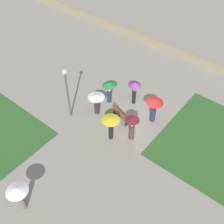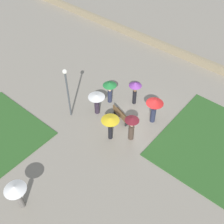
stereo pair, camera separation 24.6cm
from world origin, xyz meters
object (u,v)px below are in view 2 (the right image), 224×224
lamp_post (67,87)px  crowd_person_purple (135,88)px  crowd_person_yellow (110,123)px  crowd_person_white (97,100)px  lone_walker_mid_plaza (16,191)px  crowd_person_green (110,88)px  crowd_person_maroon (132,125)px  crowd_person_red (154,106)px  park_bench (121,115)px

lamp_post → crowd_person_purple: lamp_post is taller
crowd_person_purple → crowd_person_yellow: 3.84m
crowd_person_purple → crowd_person_white: size_ratio=1.16×
crowd_person_white → lone_walker_mid_plaza: 8.18m
crowd_person_yellow → crowd_person_green: size_ratio=1.06×
crowd_person_white → crowd_person_maroon: crowd_person_maroon is taller
crowd_person_purple → crowd_person_green: crowd_person_purple is taller
crowd_person_green → crowd_person_red: size_ratio=0.92×
crowd_person_yellow → crowd_person_red: 3.34m
park_bench → crowd_person_white: 2.00m
park_bench → crowd_person_white: (1.76, 0.53, 0.77)m
crowd_person_maroon → lone_walker_mid_plaza: bearing=-90.0°
crowd_person_yellow → crowd_person_red: (-1.27, -3.09, -0.01)m
lone_walker_mid_plaza → crowd_person_green: bearing=5.3°
park_bench → crowd_person_red: 2.46m
crowd_person_green → crowd_person_white: bearing=146.6°
lamp_post → crowd_person_red: bearing=-145.9°
crowd_person_white → crowd_person_maroon: bearing=11.6°
crowd_person_yellow → crowd_person_red: size_ratio=0.97×
crowd_person_purple → crowd_person_maroon: size_ratio=1.00×
crowd_person_purple → crowd_person_maroon: (-1.89, 2.89, -0.20)m
crowd_person_white → crowd_person_maroon: size_ratio=0.87×
crowd_person_yellow → crowd_person_purple: bearing=47.7°
crowd_person_white → lone_walker_mid_plaza: bearing=-60.2°
park_bench → crowd_person_white: crowd_person_white is taller
crowd_person_purple → crowd_person_maroon: bearing=177.9°
crowd_person_maroon → lamp_post: bearing=-155.1°
crowd_person_white → crowd_person_yellow: (-2.28, 1.21, 0.24)m
park_bench → crowd_person_purple: 2.26m
park_bench → crowd_person_green: size_ratio=0.90×
lamp_post → crowd_person_maroon: lamp_post is taller
lamp_post → crowd_person_yellow: size_ratio=2.11×
park_bench → lamp_post: 4.21m
crowd_person_purple → lone_walker_mid_plaza: size_ratio=0.97×
lone_walker_mid_plaza → crowd_person_yellow: bearing=-10.1°
crowd_person_maroon → lone_walker_mid_plaza: lone_walker_mid_plaza is taller
park_bench → crowd_person_yellow: bearing=123.5°
crowd_person_yellow → lone_walker_mid_plaza: lone_walker_mid_plaza is taller
crowd_person_purple → crowd_person_white: (1.45, 2.53, -0.23)m
park_bench → crowd_person_yellow: (-0.52, 1.75, 1.02)m
crowd_person_white → lone_walker_mid_plaza: (-1.72, 7.99, 0.35)m
lamp_post → park_bench: bearing=-147.5°
lamp_post → crowd_person_green: bearing=-112.9°
park_bench → crowd_person_maroon: 1.98m
crowd_person_red → park_bench: bearing=-123.2°
park_bench → crowd_person_yellow: 2.09m
crowd_person_white → crowd_person_red: 4.03m
lamp_post → crowd_person_yellow: bearing=-176.9°
crowd_person_purple → crowd_person_yellow: crowd_person_purple is taller
crowd_person_white → crowd_person_maroon: (-3.34, 0.36, 0.03)m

